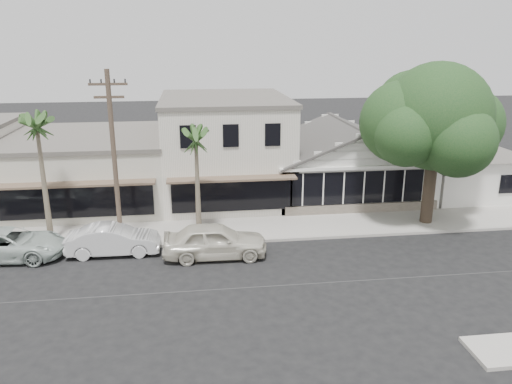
{
  "coord_description": "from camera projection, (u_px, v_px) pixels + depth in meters",
  "views": [
    {
      "loc": [
        -5.21,
        -19.32,
        10.33
      ],
      "look_at": [
        -1.88,
        6.0,
        2.47
      ],
      "focal_mm": 35.0,
      "sensor_mm": 36.0,
      "label": 1
    }
  ],
  "objects": [
    {
      "name": "row_building_midnear",
      "position": [
        88.0,
        170.0,
        32.68
      ],
      "size": [
        10.0,
        10.0,
        4.2
      ],
      "primitive_type": "cube",
      "color": "beige",
      "rests_on": "ground"
    },
    {
      "name": "ground",
      "position": [
        316.0,
        283.0,
        22.0
      ],
      "size": [
        140.0,
        140.0,
        0.0
      ],
      "primitive_type": "plane",
      "color": "black",
      "rests_on": "ground"
    },
    {
      "name": "palm_mid",
      "position": [
        37.0,
        126.0,
        24.55
      ],
      "size": [
        2.72,
        2.72,
        7.25
      ],
      "color": "#726651",
      "rests_on": "ground"
    },
    {
      "name": "car_0",
      "position": [
        215.0,
        241.0,
        24.45
      ],
      "size": [
        5.12,
        2.15,
        1.73
      ],
      "primitive_type": "imported",
      "rotation": [
        0.0,
        0.0,
        1.55
      ],
      "color": "beige",
      "rests_on": "ground"
    },
    {
      "name": "sidewalk_north",
      "position": [
        144.0,
        234.0,
        27.38
      ],
      "size": [
        90.0,
        3.5,
        0.15
      ],
      "primitive_type": "cube",
      "color": "#9E9991",
      "rests_on": "ground"
    },
    {
      "name": "car_2",
      "position": [
        9.0,
        244.0,
        24.33
      ],
      "size": [
        5.52,
        2.83,
        1.49
      ],
      "primitive_type": "imported",
      "rotation": [
        0.0,
        0.0,
        1.5
      ],
      "color": "#B4C2BB",
      "rests_on": "ground"
    },
    {
      "name": "car_1",
      "position": [
        113.0,
        240.0,
        24.82
      ],
      "size": [
        4.56,
        1.62,
        1.5
      ],
      "primitive_type": "imported",
      "rotation": [
        0.0,
        0.0,
        1.56
      ],
      "color": "silver",
      "rests_on": "ground"
    },
    {
      "name": "utility_pole",
      "position": [
        114.0,
        157.0,
        24.4
      ],
      "size": [
        1.8,
        0.24,
        9.0
      ],
      "color": "brown",
      "rests_on": "ground"
    },
    {
      "name": "shade_tree",
      "position": [
        433.0,
        119.0,
        27.54
      ],
      "size": [
        8.32,
        7.53,
        9.24
      ],
      "rotation": [
        0.0,
        0.0,
        0.16
      ],
      "color": "#413427",
      "rests_on": "ground"
    },
    {
      "name": "corner_shop",
      "position": [
        344.0,
        158.0,
        33.67
      ],
      "size": [
        10.4,
        8.6,
        5.1
      ],
      "color": "white",
      "rests_on": "ground"
    },
    {
      "name": "palm_east",
      "position": [
        196.0,
        139.0,
        25.31
      ],
      "size": [
        2.33,
        2.33,
        6.42
      ],
      "color": "#726651",
      "rests_on": "ground"
    },
    {
      "name": "row_building_near",
      "position": [
        225.0,
        149.0,
        33.46
      ],
      "size": [
        8.0,
        10.0,
        6.5
      ],
      "primitive_type": "cube",
      "color": "silver",
      "rests_on": "ground"
    },
    {
      "name": "side_cottage",
      "position": [
        464.0,
        174.0,
        34.09
      ],
      "size": [
        6.0,
        6.0,
        3.0
      ],
      "primitive_type": "cube",
      "color": "white",
      "rests_on": "ground"
    }
  ]
}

